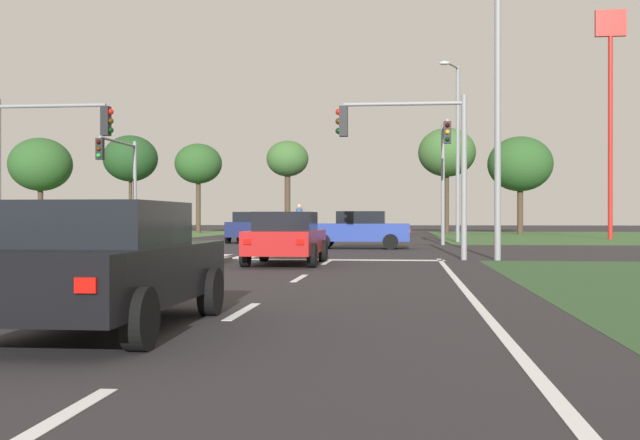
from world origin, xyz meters
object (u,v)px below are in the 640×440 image
(car_red_near, at_px, (286,237))
(fastfood_pole_sign, at_px, (610,75))
(car_black_third, at_px, (107,264))
(traffic_signal_far_right, at_px, (444,161))
(car_grey_seventh, at_px, (278,226))
(treeline_fifth, at_px, (447,153))
(treeline_fourth, at_px, (287,160))
(traffic_signal_near_left, at_px, (41,149))
(car_navy_sixth, at_px, (251,227))
(street_lamp_second, at_px, (492,66))
(treeline_third, at_px, (198,164))
(treeline_sixth, at_px, (520,164))
(traffic_signal_far_left, at_px, (122,170))
(treeline_second, at_px, (130,159))
(car_blue_eighth, at_px, (358,230))
(car_white_fourth, at_px, (28,231))
(street_lamp_third, at_px, (457,143))
(pedestrian_at_median, at_px, (299,218))
(traffic_signal_near_right, at_px, (415,147))
(treeline_near, at_px, (40,165))

(car_red_near, height_order, fastfood_pole_sign, fastfood_pole_sign)
(car_black_third, distance_m, traffic_signal_far_right, 28.14)
(car_grey_seventh, relative_size, fastfood_pole_sign, 0.31)
(treeline_fifth, bearing_deg, treeline_fourth, -168.96)
(traffic_signal_near_left, bearing_deg, car_navy_sixth, 76.35)
(car_grey_seventh, xyz_separation_m, treeline_fifth, (11.40, 15.62, 5.81))
(street_lamp_second, height_order, treeline_third, street_lamp_second)
(traffic_signal_far_right, height_order, treeline_sixth, treeline_sixth)
(traffic_signal_far_left, bearing_deg, treeline_second, 109.05)
(car_blue_eighth, height_order, fastfood_pole_sign, fastfood_pole_sign)
(treeline_fifth, bearing_deg, car_navy_sixth, -115.70)
(car_black_third, height_order, car_grey_seventh, car_black_third)
(car_white_fourth, height_order, treeline_third, treeline_third)
(street_lamp_third, bearing_deg, car_red_near, -106.56)
(car_navy_sixth, height_order, pedestrian_at_median, pedestrian_at_median)
(traffic_signal_far_right, distance_m, pedestrian_at_median, 8.95)
(car_blue_eighth, distance_m, treeline_fifth, 32.20)
(street_lamp_second, bearing_deg, car_navy_sixth, 123.67)
(traffic_signal_near_left, height_order, treeline_second, treeline_second)
(car_navy_sixth, bearing_deg, treeline_second, -58.78)
(car_white_fourth, relative_size, treeline_fourth, 0.62)
(traffic_signal_near_right, height_order, street_lamp_third, street_lamp_third)
(car_grey_seventh, relative_size, traffic_signal_far_right, 0.74)
(fastfood_pole_sign, height_order, treeline_fifth, fastfood_pole_sign)
(traffic_signal_near_right, bearing_deg, traffic_signal_near_left, 180.00)
(car_black_third, xyz_separation_m, treeline_fifth, (6.94, 55.46, 5.81))
(car_white_fourth, distance_m, fastfood_pole_sign, 34.41)
(treeline_near, bearing_deg, street_lamp_second, -49.92)
(traffic_signal_near_left, xyz_separation_m, traffic_signal_far_right, (13.72, 11.75, 0.33))
(traffic_signal_far_right, distance_m, street_lamp_third, 6.23)
(car_blue_eighth, height_order, treeline_third, treeline_third)
(car_blue_eighth, xyz_separation_m, treeline_fifth, (5.39, 31.21, 5.77))
(car_white_fourth, bearing_deg, treeline_near, -154.92)
(street_lamp_third, relative_size, fastfood_pole_sign, 0.68)
(traffic_signal_far_right, xyz_separation_m, treeline_fourth, (-11.11, 25.53, 1.98))
(treeline_third, bearing_deg, treeline_fifth, -1.70)
(treeline_fifth, bearing_deg, car_white_fourth, -119.56)
(street_lamp_third, bearing_deg, car_black_third, -100.60)
(pedestrian_at_median, distance_m, treeline_second, 32.62)
(car_red_near, distance_m, treeline_near, 51.83)
(pedestrian_at_median, bearing_deg, traffic_signal_far_right, -116.24)
(car_navy_sixth, xyz_separation_m, traffic_signal_far_left, (-5.35, -4.56, 2.74))
(treeline_fourth, bearing_deg, car_blue_eighth, -75.67)
(street_lamp_second, relative_size, treeline_third, 1.42)
(traffic_signal_near_left, height_order, traffic_signal_far_right, traffic_signal_far_right)
(car_black_third, bearing_deg, traffic_signal_near_left, 118.14)
(pedestrian_at_median, distance_m, treeline_fourth, 21.93)
(traffic_signal_far_right, height_order, fastfood_pole_sign, fastfood_pole_sign)
(traffic_signal_far_left, relative_size, treeline_near, 0.62)
(car_black_third, height_order, treeline_fifth, treeline_fifth)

